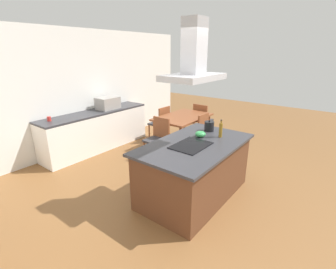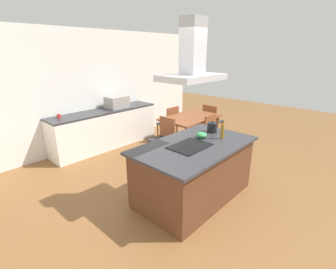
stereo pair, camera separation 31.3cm
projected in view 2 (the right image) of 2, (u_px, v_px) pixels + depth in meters
name	position (u px, v px, depth m)	size (l,w,h in m)	color
ground	(133.00, 167.00, 4.90)	(16.00, 16.00, 0.00)	brown
wall_back	(82.00, 91.00, 5.58)	(7.20, 0.10, 2.70)	white
kitchen_island	(194.00, 171.00, 3.79)	(1.91, 1.13, 0.90)	#59331E
cooktop	(190.00, 146.00, 3.56)	(0.60, 0.44, 0.01)	black
tea_kettle	(212.00, 127.00, 4.16)	(0.22, 0.17, 0.19)	black
olive_oil_bottle	(222.00, 131.00, 3.83)	(0.06, 0.06, 0.29)	olive
mixing_bowl	(202.00, 135.00, 3.90)	(0.17, 0.17, 0.09)	#33934C
back_counter	(106.00, 129.00, 5.86)	(2.64, 0.62, 0.90)	white
countertop_microwave	(117.00, 102.00, 5.93)	(0.50, 0.38, 0.28)	#9E9993
coffee_mug_red	(59.00, 116.00, 5.02)	(0.08, 0.08, 0.09)	red
dining_table	(190.00, 120.00, 5.78)	(1.40, 0.90, 0.75)	brown
chair_facing_back_wall	(170.00, 121.00, 6.26)	(0.42, 0.42, 0.89)	#333338
chair_at_right_end	(211.00, 119.00, 6.47)	(0.42, 0.42, 0.89)	#333338
chair_at_left_end	(164.00, 136.00, 5.19)	(0.42, 0.42, 0.89)	#333338
chair_facing_island	(214.00, 132.00, 5.40)	(0.42, 0.42, 0.89)	#333338
range_hood	(192.00, 61.00, 3.17)	(0.90, 0.55, 0.78)	#ADADB2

